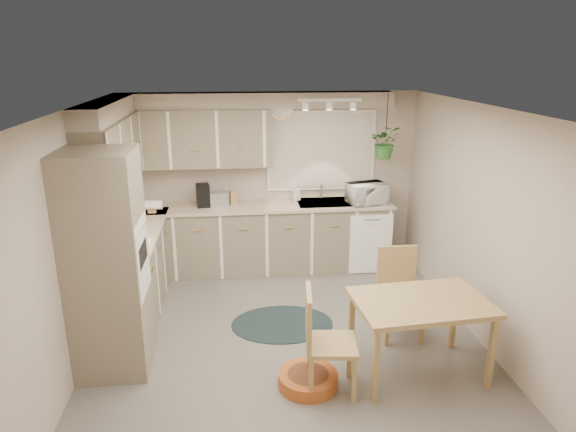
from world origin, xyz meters
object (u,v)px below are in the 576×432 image
object	(u,v)px
dining_table	(418,337)
pet_bed	(308,380)
braided_rug	(282,324)
chair_left	(332,342)
chair_back	(401,295)
microwave	(367,191)

from	to	relation	value
dining_table	pet_bed	world-z (taller)	dining_table
pet_bed	braided_rug	bearing A→B (deg)	96.39
braided_rug	pet_bed	size ratio (longest dim) A/B	2.10
dining_table	braided_rug	size ratio (longest dim) A/B	1.06
chair_left	braided_rug	distance (m)	1.32
dining_table	pet_bed	xyz separation A→B (m)	(-1.04, -0.10, -0.31)
chair_left	pet_bed	bearing A→B (deg)	-102.13
chair_left	pet_bed	world-z (taller)	chair_left
chair_left	chair_back	world-z (taller)	chair_left
chair_left	chair_back	size ratio (longest dim) A/B	1.02
pet_bed	chair_back	bearing A→B (deg)	35.03
chair_left	chair_back	xyz separation A→B (m)	(0.89, 0.83, -0.01)
pet_bed	chair_left	bearing A→B (deg)	-18.41
chair_left	microwave	xyz separation A→B (m)	(0.97, 2.65, 0.63)
dining_table	braided_rug	world-z (taller)	dining_table
dining_table	pet_bed	bearing A→B (deg)	-174.67
dining_table	chair_left	world-z (taller)	chair_left
dining_table	chair_left	size ratio (longest dim) A/B	1.24
braided_rug	pet_bed	distance (m)	1.13
microwave	chair_left	bearing A→B (deg)	-123.04
dining_table	pet_bed	distance (m)	1.09
dining_table	braided_rug	xyz separation A→B (m)	(-1.17, 1.03, -0.37)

